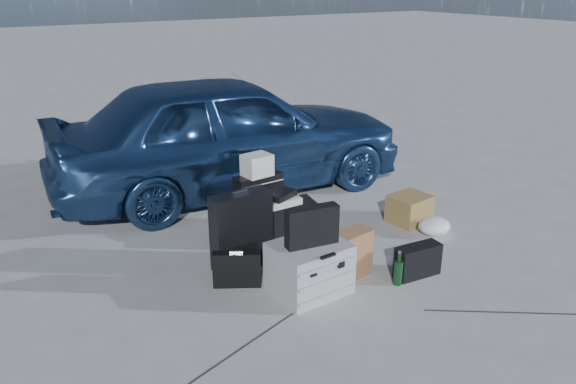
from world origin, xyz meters
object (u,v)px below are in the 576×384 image
object	(u,v)px
suitcase_left	(241,231)
green_bottle	(398,269)
suitcase_right	(259,202)
briefcase	(237,269)
cardboard_box	(409,209)
car	(229,133)
duffel_bag	(279,221)
pelican_case	(309,268)

from	to	relation	value
suitcase_left	green_bottle	xyz separation A→B (m)	(0.97, -1.00, -0.20)
suitcase_right	green_bottle	xyz separation A→B (m)	(0.45, -1.62, -0.15)
briefcase	cardboard_box	bearing A→B (deg)	35.90
cardboard_box	green_bottle	world-z (taller)	same
green_bottle	car	bearing A→B (deg)	93.25
cardboard_box	duffel_bag	bearing A→B (deg)	164.40
duffel_bag	cardboard_box	size ratio (longest dim) A/B	1.86
suitcase_left	suitcase_right	world-z (taller)	suitcase_left
briefcase	cardboard_box	world-z (taller)	briefcase
duffel_bag	car	bearing A→B (deg)	91.16
pelican_case	duffel_bag	distance (m)	1.05
pelican_case	briefcase	xyz separation A→B (m)	(-0.47, 0.39, -0.06)
pelican_case	cardboard_box	size ratio (longest dim) A/B	1.49
pelican_case	green_bottle	size ratio (longest dim) A/B	1.99
briefcase	suitcase_right	xyz separation A→B (m)	(0.73, 0.91, 0.14)
suitcase_left	duffel_bag	distance (m)	0.68
briefcase	pelican_case	bearing A→B (deg)	-9.46
briefcase	duffel_bag	xyz separation A→B (m)	(0.78, 0.61, 0.03)
suitcase_left	suitcase_right	distance (m)	0.81
car	green_bottle	xyz separation A→B (m)	(0.16, -2.83, -0.57)
car	duffel_bag	bearing A→B (deg)	176.50
suitcase_right	green_bottle	size ratio (longest dim) A/B	2.00
pelican_case	suitcase_right	world-z (taller)	suitcase_right
suitcase_right	green_bottle	world-z (taller)	suitcase_right
car	duffel_bag	world-z (taller)	car
car	suitcase_right	size ratio (longest dim) A/B	7.05
green_bottle	suitcase_left	bearing A→B (deg)	134.31
suitcase_right	duffel_bag	world-z (taller)	suitcase_right
briefcase	cardboard_box	xyz separation A→B (m)	(2.18, 0.22, -0.01)
duffel_bag	cardboard_box	distance (m)	1.45
car	pelican_case	xyz separation A→B (m)	(-0.54, -2.52, -0.50)
pelican_case	suitcase_left	bearing A→B (deg)	108.70
briefcase	green_bottle	distance (m)	1.37
pelican_case	suitcase_left	size ratio (longest dim) A/B	0.84
suitcase_left	green_bottle	distance (m)	1.41
suitcase_left	duffel_bag	world-z (taller)	suitcase_left
briefcase	duffel_bag	size ratio (longest dim) A/B	0.55
briefcase	suitcase_left	xyz separation A→B (m)	(0.20, 0.29, 0.20)
pelican_case	green_bottle	bearing A→B (deg)	-26.74
car	cardboard_box	distance (m)	2.31
car	briefcase	world-z (taller)	car
cardboard_box	suitcase_left	bearing A→B (deg)	177.82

